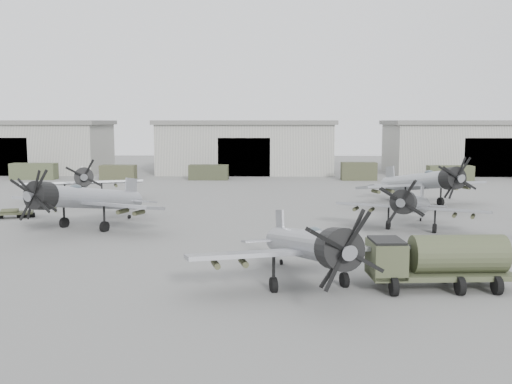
% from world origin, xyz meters
% --- Properties ---
extents(ground, '(220.00, 220.00, 0.00)m').
position_xyz_m(ground, '(0.00, 0.00, 0.00)').
color(ground, slate).
rests_on(ground, ground).
extents(hangar_left, '(29.00, 14.80, 8.70)m').
position_xyz_m(hangar_left, '(-38.00, 61.96, 4.37)').
color(hangar_left, '#B3B2A7').
rests_on(hangar_left, ground).
extents(hangar_center, '(29.00, 14.80, 8.70)m').
position_xyz_m(hangar_center, '(0.00, 61.96, 4.37)').
color(hangar_center, '#B3B2A7').
rests_on(hangar_center, ground).
extents(hangar_right, '(29.00, 14.80, 8.70)m').
position_xyz_m(hangar_right, '(38.00, 61.96, 4.37)').
color(hangar_right, '#B3B2A7').
rests_on(hangar_right, ground).
extents(support_truck_1, '(6.61, 2.20, 2.39)m').
position_xyz_m(support_truck_1, '(-30.95, 50.00, 1.19)').
color(support_truck_1, '#424930').
rests_on(support_truck_1, ground).
extents(support_truck_2, '(5.13, 2.20, 2.14)m').
position_xyz_m(support_truck_2, '(-18.36, 50.00, 1.07)').
color(support_truck_2, '#3E402A').
rests_on(support_truck_2, ground).
extents(support_truck_3, '(5.77, 2.20, 2.19)m').
position_xyz_m(support_truck_3, '(-4.98, 50.00, 1.10)').
color(support_truck_3, '#343825').
rests_on(support_truck_3, ground).
extents(support_truck_5, '(5.07, 2.20, 2.61)m').
position_xyz_m(support_truck_5, '(17.02, 50.00, 1.30)').
color(support_truck_5, '#393C27').
rests_on(support_truck_5, ground).
extents(support_truck_6, '(6.43, 2.20, 2.14)m').
position_xyz_m(support_truck_6, '(30.29, 50.00, 1.07)').
color(support_truck_6, '#3F442C').
rests_on(support_truck_6, ground).
extents(aircraft_near_1, '(12.64, 11.38, 5.04)m').
position_xyz_m(aircraft_near_1, '(6.06, -5.11, 2.29)').
color(aircraft_near_1, '#94969C').
rests_on(aircraft_near_1, ground).
extents(aircraft_mid_1, '(13.38, 12.13, 5.48)m').
position_xyz_m(aircraft_mid_1, '(-10.78, 10.71, 2.49)').
color(aircraft_mid_1, '#96999F').
rests_on(aircraft_mid_1, ground).
extents(aircraft_mid_2, '(11.53, 10.44, 4.70)m').
position_xyz_m(aircraft_mid_2, '(15.00, 10.72, 2.14)').
color(aircraft_mid_2, gray).
rests_on(aircraft_mid_2, ground).
extents(aircraft_far_0, '(12.55, 11.31, 5.05)m').
position_xyz_m(aircraft_far_0, '(-15.97, 26.89, 2.30)').
color(aircraft_far_0, gray).
rests_on(aircraft_far_0, ground).
extents(aircraft_far_1, '(13.84, 12.50, 5.59)m').
position_xyz_m(aircraft_far_1, '(19.49, 23.70, 2.54)').
color(aircraft_far_1, '#969A9F').
rests_on(aircraft_far_1, ground).
extents(fuel_tanker, '(7.33, 3.63, 2.78)m').
position_xyz_m(fuel_tanker, '(12.56, -4.68, 1.59)').
color(fuel_tanker, '#3F452D').
rests_on(fuel_tanker, ground).
extents(ground_crew, '(0.47, 0.65, 1.68)m').
position_xyz_m(ground_crew, '(-16.25, 19.51, 0.84)').
color(ground_crew, '#393B26').
rests_on(ground_crew, ground).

